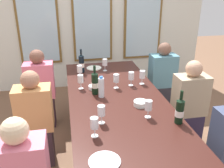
# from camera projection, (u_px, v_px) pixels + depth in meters

# --- Properties ---
(ground_plane) EXTENTS (12.00, 12.00, 0.00)m
(ground_plane) POSITION_uv_depth(u_px,v_px,m) (116.00, 153.00, 3.01)
(ground_plane) COLOR brown
(back_wall_with_windows) EXTENTS (4.24, 0.10, 2.90)m
(back_wall_with_windows) POSITION_uv_depth(u_px,v_px,m) (92.00, 9.00, 4.44)
(back_wall_with_windows) COLOR silver
(back_wall_with_windows) RESTS_ON ground
(dining_table) EXTENTS (1.04, 2.57, 0.74)m
(dining_table) POSITION_uv_depth(u_px,v_px,m) (117.00, 103.00, 2.75)
(dining_table) COLOR #391914
(dining_table) RESTS_ON ground
(white_plate_0) EXTENTS (0.23, 0.23, 0.01)m
(white_plate_0) POSITION_uv_depth(u_px,v_px,m) (105.00, 161.00, 1.77)
(white_plate_0) COLOR white
(white_plate_0) RESTS_ON dining_table
(white_plate_1) EXTENTS (0.22, 0.22, 0.01)m
(white_plate_1) POSITION_uv_depth(u_px,v_px,m) (94.00, 68.00, 3.64)
(white_plate_1) COLOR white
(white_plate_1) RESTS_ON dining_table
(wine_bottle_0) EXTENTS (0.08, 0.08, 0.33)m
(wine_bottle_0) POSITION_uv_depth(u_px,v_px,m) (81.00, 63.00, 3.44)
(wine_bottle_0) COLOR black
(wine_bottle_0) RESTS_ON dining_table
(wine_bottle_1) EXTENTS (0.08, 0.08, 0.32)m
(wine_bottle_1) POSITION_uv_depth(u_px,v_px,m) (180.00, 111.00, 2.21)
(wine_bottle_1) COLOR black
(wine_bottle_1) RESTS_ON dining_table
(wine_bottle_2) EXTENTS (0.08, 0.08, 0.34)m
(wine_bottle_2) POSITION_uv_depth(u_px,v_px,m) (95.00, 83.00, 2.78)
(wine_bottle_2) COLOR black
(wine_bottle_2) RESTS_ON dining_table
(tasting_bowl_0) EXTENTS (0.13, 0.13, 0.04)m
(tasting_bowl_0) POSITION_uv_depth(u_px,v_px,m) (94.00, 87.00, 2.95)
(tasting_bowl_0) COLOR white
(tasting_bowl_0) RESTS_ON dining_table
(tasting_bowl_1) EXTENTS (0.14, 0.14, 0.05)m
(tasting_bowl_1) POSITION_uv_depth(u_px,v_px,m) (141.00, 103.00, 2.55)
(tasting_bowl_1) COLOR white
(tasting_bowl_1) RESTS_ON dining_table
(water_bottle) EXTENTS (0.06, 0.06, 0.24)m
(water_bottle) POSITION_uv_depth(u_px,v_px,m) (101.00, 87.00, 2.71)
(water_bottle) COLOR white
(water_bottle) RESTS_ON dining_table
(wine_glass_0) EXTENTS (0.07, 0.07, 0.17)m
(wine_glass_0) POSITION_uv_depth(u_px,v_px,m) (101.00, 112.00, 2.21)
(wine_glass_0) COLOR white
(wine_glass_0) RESTS_ON dining_table
(wine_glass_1) EXTENTS (0.07, 0.07, 0.17)m
(wine_glass_1) POSITION_uv_depth(u_px,v_px,m) (148.00, 106.00, 2.30)
(wine_glass_1) COLOR white
(wine_glass_1) RESTS_ON dining_table
(wine_glass_2) EXTENTS (0.07, 0.07, 0.17)m
(wine_glass_2) POSITION_uv_depth(u_px,v_px,m) (105.00, 62.00, 3.50)
(wine_glass_2) COLOR white
(wine_glass_2) RESTS_ON dining_table
(wine_glass_3) EXTENTS (0.07, 0.07, 0.17)m
(wine_glass_3) POSITION_uv_depth(u_px,v_px,m) (142.00, 75.00, 3.05)
(wine_glass_3) COLOR white
(wine_glass_3) RESTS_ON dining_table
(wine_glass_4) EXTENTS (0.07, 0.07, 0.17)m
(wine_glass_4) POSITION_uv_depth(u_px,v_px,m) (116.00, 79.00, 2.93)
(wine_glass_4) COLOR white
(wine_glass_4) RESTS_ON dining_table
(wine_glass_5) EXTENTS (0.07, 0.07, 0.17)m
(wine_glass_5) POSITION_uv_depth(u_px,v_px,m) (81.00, 79.00, 2.91)
(wine_glass_5) COLOR white
(wine_glass_5) RESTS_ON dining_table
(wine_glass_6) EXTENTS (0.07, 0.07, 0.17)m
(wine_glass_6) POSITION_uv_depth(u_px,v_px,m) (131.00, 77.00, 3.00)
(wine_glass_6) COLOR white
(wine_glass_6) RESTS_ON dining_table
(wine_glass_7) EXTENTS (0.07, 0.07, 0.17)m
(wine_glass_7) POSITION_uv_depth(u_px,v_px,m) (94.00, 124.00, 2.02)
(wine_glass_7) COLOR white
(wine_glass_7) RESTS_ON dining_table
(wine_glass_8) EXTENTS (0.07, 0.07, 0.17)m
(wine_glass_8) POSITION_uv_depth(u_px,v_px,m) (80.00, 69.00, 3.23)
(wine_glass_8) COLOR white
(wine_glass_8) RESTS_ON dining_table
(seated_person_0) EXTENTS (0.38, 0.24, 1.11)m
(seated_person_0) POSITION_uv_depth(u_px,v_px,m) (36.00, 122.00, 2.67)
(seated_person_0) COLOR #37262C
(seated_person_0) RESTS_ON ground
(seated_person_1) EXTENTS (0.38, 0.24, 1.11)m
(seated_person_1) POSITION_uv_depth(u_px,v_px,m) (189.00, 107.00, 2.98)
(seated_person_1) COLOR #2D243E
(seated_person_1) RESTS_ON ground
(seated_person_4) EXTENTS (0.38, 0.24, 1.11)m
(seated_person_4) POSITION_uv_depth(u_px,v_px,m) (41.00, 91.00, 3.41)
(seated_person_4) COLOR #39232D
(seated_person_4) RESTS_ON ground
(seated_person_5) EXTENTS (0.38, 0.24, 1.11)m
(seated_person_5) POSITION_uv_depth(u_px,v_px,m) (162.00, 81.00, 3.76)
(seated_person_5) COLOR #2B2B33
(seated_person_5) RESTS_ON ground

